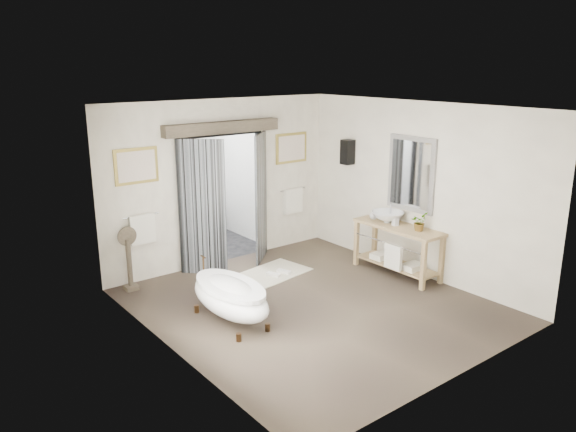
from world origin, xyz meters
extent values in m
plane|color=brown|center=(0.00, 0.00, 0.00)|extent=(5.00, 5.00, 0.00)
cube|color=silver|center=(0.00, -2.50, 1.45)|extent=(4.50, 0.02, 2.90)
cube|color=silver|center=(-2.25, 0.00, 1.45)|extent=(0.02, 5.00, 2.90)
cube|color=silver|center=(2.25, 0.00, 1.45)|extent=(0.02, 5.00, 2.90)
cube|color=silver|center=(-1.52, 2.50, 1.45)|extent=(1.45, 0.02, 2.90)
cube|color=silver|center=(1.52, 2.50, 1.45)|extent=(1.45, 0.02, 2.90)
cube|color=silver|center=(0.00, 2.50, 2.60)|extent=(1.60, 0.02, 0.60)
cube|color=white|center=(0.00, 0.00, 2.90)|extent=(4.50, 5.00, 0.02)
cube|color=white|center=(-2.20, -0.60, 1.35)|extent=(0.02, 2.20, 2.70)
cube|color=gray|center=(2.23, 0.12, 1.70)|extent=(0.05, 0.95, 1.25)
cube|color=silver|center=(2.19, 0.12, 1.70)|extent=(0.01, 0.80, 1.10)
cube|color=black|center=(2.13, 1.55, 1.90)|extent=(0.20, 0.20, 0.45)
sphere|color=#FFCC8C|center=(2.13, 1.55, 1.90)|extent=(0.10, 0.10, 0.10)
cube|color=black|center=(0.00, 3.50, 0.01)|extent=(2.20, 2.00, 0.01)
cube|color=white|center=(0.00, 3.50, 2.50)|extent=(2.20, 2.00, 0.02)
cube|color=white|center=(0.00, 4.50, 1.25)|extent=(2.20, 0.02, 2.50)
cube|color=white|center=(-1.10, 3.50, 1.25)|extent=(0.02, 2.00, 2.50)
cube|color=white|center=(1.10, 3.50, 1.25)|extent=(0.02, 2.00, 2.50)
cube|color=black|center=(0.00, 4.32, 0.23)|extent=(2.00, 0.35, 0.45)
cylinder|color=silver|center=(-0.40, 4.47, 1.60)|extent=(0.40, 0.03, 0.40)
cylinder|color=silver|center=(0.40, 4.47, 1.60)|extent=(0.40, 0.03, 0.40)
cube|color=black|center=(-0.80, 2.50, 1.15)|extent=(0.07, 0.10, 2.30)
cube|color=black|center=(0.80, 2.50, 1.15)|extent=(0.07, 0.10, 2.30)
cube|color=black|center=(0.00, 2.50, 2.30)|extent=(1.67, 0.10, 0.07)
cube|color=black|center=(-0.60, 2.15, 1.15)|extent=(0.62, 0.57, 2.30)
cube|color=black|center=(0.60, 2.15, 1.15)|extent=(0.62, 0.57, 2.30)
cube|color=brown|center=(0.00, 2.40, 2.42)|extent=(2.20, 0.20, 0.20)
cube|color=#AC9542|center=(-1.55, 2.48, 1.92)|extent=(0.72, 0.03, 0.57)
cube|color=white|center=(-1.55, 2.46, 1.92)|extent=(0.62, 0.01, 0.47)
cube|color=#AC9542|center=(1.55, 2.48, 1.92)|extent=(0.72, 0.03, 0.57)
cube|color=white|center=(1.55, 2.46, 1.92)|extent=(0.62, 0.01, 0.47)
cylinder|color=silver|center=(-1.55, 2.44, 1.12)|extent=(0.60, 0.02, 0.02)
cube|color=beige|center=(-1.55, 2.42, 0.90)|extent=(0.42, 0.08, 0.48)
cylinder|color=silver|center=(1.55, 2.44, 1.12)|extent=(0.60, 0.02, 0.02)
cube|color=beige|center=(1.55, 2.42, 0.90)|extent=(0.42, 0.08, 0.48)
cylinder|color=#3E2917|center=(-1.47, -0.25, 0.06)|extent=(0.07, 0.07, 0.11)
cylinder|color=#3E2917|center=(-1.01, -0.25, 0.06)|extent=(0.07, 0.07, 0.11)
cylinder|color=#3E2917|center=(-1.47, 0.85, 0.06)|extent=(0.07, 0.07, 0.11)
cylinder|color=#3E2917|center=(-1.01, 0.85, 0.06)|extent=(0.07, 0.07, 0.11)
ellipsoid|color=white|center=(-1.24, 0.30, 0.36)|extent=(0.70, 1.56, 0.50)
cylinder|color=#3E2917|center=(-1.24, 1.02, 0.66)|extent=(0.03, 0.03, 0.20)
cube|color=tan|center=(1.75, -0.62, 0.42)|extent=(0.07, 0.07, 0.85)
cube|color=tan|center=(2.21, -0.62, 0.42)|extent=(0.07, 0.07, 0.85)
cube|color=tan|center=(1.75, 0.86, 0.42)|extent=(0.07, 0.07, 0.85)
cube|color=tan|center=(2.21, 0.86, 0.42)|extent=(0.07, 0.07, 0.85)
cube|color=tan|center=(1.98, 0.12, 0.82)|extent=(0.55, 1.60, 0.05)
cube|color=tan|center=(1.98, 0.12, 0.16)|extent=(0.45, 1.50, 0.03)
cylinder|color=silver|center=(1.71, 0.12, 0.60)|extent=(0.02, 1.40, 0.02)
cube|color=beige|center=(1.71, -0.03, 0.40)|extent=(0.06, 0.34, 0.42)
cube|color=beige|center=(1.98, -0.23, 0.23)|extent=(0.35, 0.25, 0.10)
cube|color=beige|center=(1.98, 0.47, 0.23)|extent=(0.35, 0.25, 0.10)
cube|color=brown|center=(-1.88, 2.24, 0.04)|extent=(0.20, 0.20, 0.07)
cylinder|color=brown|center=(-1.88, 2.24, 0.45)|extent=(0.08, 0.08, 0.77)
cylinder|color=silver|center=(-1.88, 2.26, 0.89)|extent=(0.27, 0.02, 0.27)
cylinder|color=brown|center=(-1.88, 2.25, 0.89)|extent=(0.31, 0.01, 0.31)
cube|color=beige|center=(0.33, 1.43, 0.01)|extent=(1.31, 0.98, 0.01)
cube|color=white|center=(0.23, 1.30, 0.04)|extent=(0.17, 0.26, 0.05)
cube|color=white|center=(0.46, 1.30, 0.04)|extent=(0.17, 0.26, 0.05)
imported|color=white|center=(1.97, 0.37, 0.95)|extent=(0.66, 0.66, 0.19)
imported|color=gray|center=(2.02, -0.27, 1.00)|extent=(0.34, 0.32, 0.30)
imported|color=gray|center=(1.93, 0.16, 0.95)|extent=(0.10, 0.10, 0.20)
imported|color=gray|center=(1.95, 0.68, 0.94)|extent=(0.17, 0.17, 0.18)
camera|label=1|loc=(-5.02, -5.82, 3.49)|focal=35.00mm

